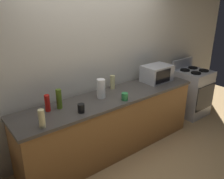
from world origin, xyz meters
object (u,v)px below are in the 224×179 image
at_px(microwave, 157,73).
at_px(bottle_olive_oil, 59,99).
at_px(bottle_hand_soap, 42,119).
at_px(bottle_hot_sauce, 47,103).
at_px(bottle_vinegar, 113,82).
at_px(paper_towel_roll, 101,89).
at_px(stove_range, 191,92).
at_px(mug_green, 125,97).
at_px(mug_black, 81,108).

height_order(microwave, bottle_olive_oil, microwave).
bearing_deg(bottle_olive_oil, bottle_hand_soap, -138.23).
bearing_deg(bottle_hot_sauce, bottle_hand_soap, -121.99).
bearing_deg(bottle_vinegar, paper_towel_roll, -152.69).
height_order(microwave, bottle_vinegar, microwave).
bearing_deg(bottle_olive_oil, microwave, -1.73).
relative_size(paper_towel_roll, bottle_hot_sauce, 1.27).
xyz_separation_m(microwave, bottle_hot_sauce, (-1.89, 0.07, -0.03)).
height_order(stove_range, microwave, microwave).
distance_m(microwave, paper_towel_roll, 1.14).
distance_m(bottle_olive_oil, mug_green, 0.88).
distance_m(bottle_vinegar, bottle_hand_soap, 1.38).
height_order(bottle_vinegar, mug_green, bottle_vinegar).
distance_m(microwave, mug_green, 0.97).
distance_m(paper_towel_roll, mug_black, 0.51).
height_order(microwave, paper_towel_roll, same).
bearing_deg(mug_green, mug_black, 175.54).
xyz_separation_m(bottle_vinegar, bottle_hand_soap, (-1.31, -0.45, -0.00)).
bearing_deg(mug_black, paper_towel_roll, 25.58).
bearing_deg(mug_green, bottle_hand_soap, -179.96).
bearing_deg(bottle_olive_oil, bottle_vinegar, 7.56).
xyz_separation_m(bottle_hot_sauce, mug_black, (0.30, -0.28, -0.05)).
bearing_deg(mug_black, bottle_olive_oil, 120.17).
height_order(paper_towel_roll, mug_black, paper_towel_roll).
bearing_deg(microwave, bottle_hot_sauce, 177.96).
bearing_deg(bottle_olive_oil, mug_black, -59.83).
bearing_deg(bottle_hot_sauce, paper_towel_roll, -4.93).
height_order(stove_range, bottle_vinegar, bottle_vinegar).
distance_m(stove_range, bottle_hot_sauce, 2.97).
relative_size(microwave, bottle_olive_oil, 1.90).
relative_size(bottle_olive_oil, mug_green, 2.46).
height_order(stove_range, mug_green, stove_range).
relative_size(microwave, mug_black, 4.38).
relative_size(microwave, bottle_hot_sauce, 2.26).
relative_size(bottle_vinegar, mug_black, 1.92).
bearing_deg(microwave, bottle_vinegar, 167.26).
distance_m(microwave, bottle_hot_sauce, 1.90).
distance_m(stove_range, bottle_olive_oil, 2.82).
xyz_separation_m(paper_towel_roll, bottle_hot_sauce, (-0.76, 0.07, -0.03)).
bearing_deg(mug_green, paper_towel_roll, 127.12).
bearing_deg(bottle_olive_oil, stove_range, -2.09).
xyz_separation_m(stove_range, mug_green, (-1.95, -0.22, 0.49)).
distance_m(bottle_vinegar, mug_green, 0.47).
bearing_deg(bottle_hot_sauce, microwave, -2.04).
height_order(stove_range, bottle_olive_oil, bottle_olive_oil).
bearing_deg(bottle_hand_soap, mug_black, 5.78).
bearing_deg(mug_green, bottle_vinegar, 72.60).
bearing_deg(bottle_vinegar, stove_range, -7.16).
distance_m(bottle_hot_sauce, mug_green, 1.02).
xyz_separation_m(bottle_hot_sauce, bottle_hand_soap, (-0.21, -0.33, -0.00)).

